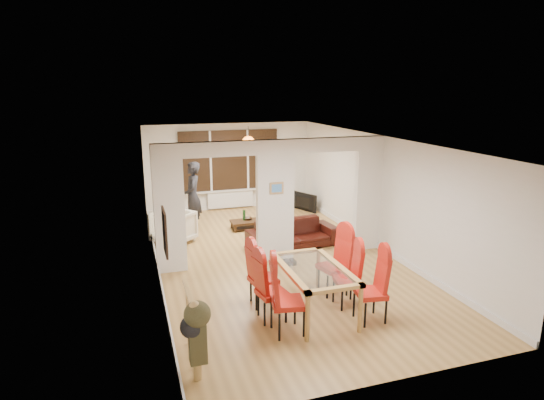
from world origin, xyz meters
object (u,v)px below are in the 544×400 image
coffee_table (250,225)px  bowl (248,219)px  dining_chair_lb (272,288)px  dining_chair_lc (263,275)px  bottle (244,215)px  armchair (173,227)px  person (193,197)px  television (302,202)px  dining_chair_rc (333,263)px  dining_chair_ra (371,288)px  sofa (293,234)px  dining_chair_rb (347,277)px  dining_chair_la (288,297)px  dining_table (313,290)px

coffee_table → bowl: bearing=108.6°
dining_chair_lb → bowl: 4.94m
dining_chair_lc → bottle: 4.38m
dining_chair_lb → armchair: (-1.13, 4.23, -0.15)m
dining_chair_lc → bowl: size_ratio=4.71×
person → dining_chair_lc: bearing=14.6°
television → bowl: (-1.99, -1.12, -0.02)m
dining_chair_rc → dining_chair_ra: bearing=-97.2°
dining_chair_lb → television: bearing=54.3°
sofa → armchair: bearing=151.2°
dining_chair_lb → sofa: size_ratio=0.52×
person → bottle: size_ratio=6.17×
dining_chair_lc → armchair: bearing=98.4°
sofa → coffee_table: (-0.60, 1.63, -0.19)m
dining_chair_lb → dining_chair_lc: (0.01, 0.53, -0.00)m
dining_chair_rc → bottle: 4.29m
dining_chair_rb → bowl: dining_chair_rb is taller
person → dining_chair_rc: bearing=30.4°
person → coffee_table: 1.66m
dining_chair_rc → bowl: bearing=82.2°
dining_chair_rb → sofa: (0.14, 3.06, -0.21)m
dining_chair_ra → armchair: bearing=128.4°
dining_chair_la → person: size_ratio=0.65×
sofa → bottle: bearing=106.9°
dining_chair_rb → person: person is taller
dining_chair_lb → person: (-0.51, 5.11, 0.36)m
bottle → person: bearing=168.3°
bowl → dining_chair_lb: bearing=-100.2°
dining_chair_la → bowl: size_ratio=5.11×
dining_chair_rc → sofa: dining_chair_rc is taller
dining_chair_ra → person: size_ratio=0.62×
dining_chair_la → person: (-0.61, 5.57, 0.32)m
dining_table → television: (2.15, 5.97, -0.13)m
dining_chair_lb → sofa: 3.48m
dining_chair_ra → bowl: 5.41m
sofa → person: bearing=129.4°
dining_chair_rc → dining_chair_la: bearing=-153.9°
dining_chair_lc → dining_chair_lb: bearing=-100.3°
person → television: (3.38, 0.87, -0.63)m
dining_chair_lb → television: (2.87, 5.98, -0.27)m
dining_chair_ra → armchair: 5.42m
dining_chair_la → coffee_table: bearing=92.0°
dining_chair_ra → armchair: (-2.61, 4.74, -0.17)m
dining_chair_lb → sofa: dining_chair_lb is taller
bottle → dining_chair_lb: bearing=-99.1°
dining_chair_la → bowl: (0.78, 5.32, -0.33)m
dining_chair_lc → dining_chair_ra: dining_chair_ra is taller
dining_chair_lc → bottle: bearing=71.2°
television → coffee_table: television is taller
armchair → television: bearing=72.7°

